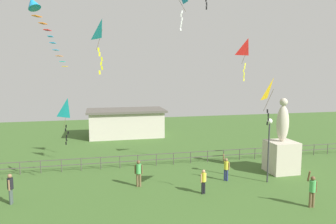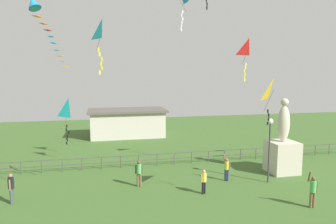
{
  "view_description": "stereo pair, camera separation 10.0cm",
  "coord_description": "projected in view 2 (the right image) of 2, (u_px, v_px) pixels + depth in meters",
  "views": [
    {
      "loc": [
        -3.82,
        -9.25,
        7.24
      ],
      "look_at": [
        -0.49,
        5.48,
        5.33
      ],
      "focal_mm": 33.08,
      "sensor_mm": 36.0,
      "label": 1
    },
    {
      "loc": [
        -3.73,
        -9.27,
        7.24
      ],
      "look_at": [
        -0.49,
        5.48,
        5.33
      ],
      "focal_mm": 33.08,
      "sensor_mm": 36.0,
      "label": 2
    }
  ],
  "objects": [
    {
      "name": "streamer_kite",
      "position": [
        37.0,
        10.0,
        15.08
      ],
      "size": [
        1.57,
        5.1,
        3.28
      ],
      "color": "#198CD1"
    },
    {
      "name": "person_4",
      "position": [
        227.0,
        168.0,
        20.79
      ],
      "size": [
        0.41,
        0.41,
        1.83
      ],
      "color": "navy",
      "rests_on": "ground_plane"
    },
    {
      "name": "kite_4",
      "position": [
        274.0,
        91.0,
        16.09
      ],
      "size": [
        1.1,
        1.13,
        2.5
      ],
      "color": "yellow"
    },
    {
      "name": "person_2",
      "position": [
        139.0,
        172.0,
        19.73
      ],
      "size": [
        0.51,
        0.32,
        1.72
      ],
      "color": "brown",
      "rests_on": "ground_plane"
    },
    {
      "name": "kite_0",
      "position": [
        69.0,
        110.0,
        19.79
      ],
      "size": [
        0.94,
        0.93,
        2.96
      ],
      "color": "#19B2B2"
    },
    {
      "name": "waterfront_railing",
      "position": [
        147.0,
        158.0,
        24.11
      ],
      "size": [
        36.02,
        0.06,
        0.95
      ],
      "color": "#4C4742",
      "rests_on": "ground_plane"
    },
    {
      "name": "pavilion_building",
      "position": [
        127.0,
        123.0,
        35.52
      ],
      "size": [
        8.77,
        4.74,
        3.11
      ],
      "color": "beige",
      "rests_on": "ground_plane"
    },
    {
      "name": "person_3",
      "position": [
        11.0,
        186.0,
        17.16
      ],
      "size": [
        0.32,
        0.52,
        1.72
      ],
      "color": "#3F4C47",
      "rests_on": "ground_plane"
    },
    {
      "name": "person_0",
      "position": [
        313.0,
        189.0,
        16.6
      ],
      "size": [
        0.53,
        0.35,
        2.04
      ],
      "color": "brown",
      "rests_on": "ground_plane"
    },
    {
      "name": "lamppost",
      "position": [
        270.0,
        136.0,
        20.22
      ],
      "size": [
        0.36,
        0.36,
        4.3
      ],
      "color": "#38383D",
      "rests_on": "ground_plane"
    },
    {
      "name": "statue_monument",
      "position": [
        282.0,
        151.0,
        22.51
      ],
      "size": [
        1.97,
        1.97,
        5.45
      ],
      "color": "beige",
      "rests_on": "ground_plane"
    },
    {
      "name": "kite_6",
      "position": [
        102.0,
        32.0,
        15.09
      ],
      "size": [
        0.69,
        0.87,
        2.68
      ],
      "color": "#19B2B2"
    },
    {
      "name": "person_1",
      "position": [
        204.0,
        180.0,
        18.55
      ],
      "size": [
        0.42,
        0.28,
        1.5
      ],
      "color": "black",
      "rests_on": "ground_plane"
    },
    {
      "name": "kite_1",
      "position": [
        249.0,
        49.0,
        21.67
      ],
      "size": [
        1.12,
        1.02,
        2.96
      ],
      "color": "red"
    }
  ]
}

